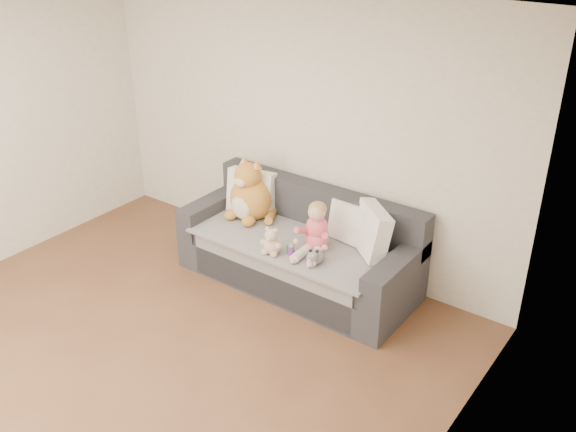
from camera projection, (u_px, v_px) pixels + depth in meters
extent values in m
plane|color=brown|center=(102.00, 386.00, 4.75)|extent=(5.00, 5.00, 0.00)
plane|color=white|center=(40.00, 26.00, 3.57)|extent=(5.00, 5.00, 0.00)
plane|color=beige|center=(298.00, 129.00, 5.96)|extent=(4.50, 0.00, 4.50)
plane|color=beige|center=(382.00, 367.00, 2.98)|extent=(0.00, 5.00, 5.00)
cube|color=#2B2B31|center=(298.00, 268.00, 5.95)|extent=(2.20, 0.90, 0.30)
cube|color=#2B2B31|center=(296.00, 248.00, 5.83)|extent=(1.90, 0.80, 0.15)
cube|color=#2B2B31|center=(320.00, 206.00, 5.98)|extent=(2.20, 0.20, 0.40)
cube|color=#2B2B31|center=(215.00, 211.00, 6.34)|extent=(0.20, 0.90, 0.30)
cube|color=#2B2B31|center=(396.00, 274.00, 5.29)|extent=(0.20, 0.90, 0.30)
cube|color=gray|center=(295.00, 240.00, 5.77)|extent=(1.85, 0.88, 0.02)
cube|color=gray|center=(268.00, 282.00, 5.60)|extent=(1.70, 0.02, 0.41)
cube|color=white|center=(251.00, 192.00, 6.18)|extent=(0.50, 0.29, 0.44)
cube|color=white|center=(350.00, 223.00, 5.68)|extent=(0.41, 0.22, 0.37)
cube|color=white|center=(372.00, 231.00, 5.47)|extent=(0.49, 0.45, 0.44)
ellipsoid|color=#EF547E|center=(316.00, 240.00, 5.59)|extent=(0.21, 0.18, 0.18)
ellipsoid|color=#EF547E|center=(317.00, 227.00, 5.54)|extent=(0.20, 0.17, 0.22)
ellipsoid|color=#DBAA8C|center=(317.00, 212.00, 5.46)|extent=(0.15, 0.15, 0.15)
ellipsoid|color=tan|center=(318.00, 209.00, 5.46)|extent=(0.16, 0.16, 0.12)
cylinder|color=#EF547E|center=(303.00, 231.00, 5.53)|extent=(0.08, 0.21, 0.14)
cylinder|color=#EF547E|center=(325.00, 235.00, 5.45)|extent=(0.15, 0.21, 0.14)
ellipsoid|color=#DBAA8C|center=(296.00, 241.00, 5.50)|extent=(0.05, 0.05, 0.05)
ellipsoid|color=#DBAA8C|center=(325.00, 248.00, 5.41)|extent=(0.05, 0.05, 0.05)
cylinder|color=#E5B2C6|center=(302.00, 253.00, 5.48)|extent=(0.10, 0.27, 0.09)
cylinder|color=#E5B2C6|center=(315.00, 256.00, 5.44)|extent=(0.17, 0.28, 0.09)
ellipsoid|color=#DBAA8C|center=(294.00, 260.00, 5.38)|extent=(0.06, 0.09, 0.04)
ellipsoid|color=#DBAA8C|center=(311.00, 264.00, 5.32)|extent=(0.06, 0.09, 0.04)
ellipsoid|color=gold|center=(251.00, 199.00, 6.09)|extent=(0.42, 0.36, 0.44)
ellipsoid|color=beige|center=(241.00, 207.00, 6.01)|extent=(0.22, 0.10, 0.24)
ellipsoid|color=gold|center=(248.00, 175.00, 5.96)|extent=(0.25, 0.25, 0.25)
ellipsoid|color=beige|center=(240.00, 182.00, 5.89)|extent=(0.12, 0.08, 0.09)
cone|color=gold|center=(244.00, 160.00, 5.97)|extent=(0.10, 0.10, 0.09)
cone|color=pink|center=(243.00, 161.00, 5.97)|extent=(0.06, 0.06, 0.05)
cone|color=gold|center=(257.00, 164.00, 5.89)|extent=(0.10, 0.10, 0.09)
cone|color=pink|center=(256.00, 165.00, 5.88)|extent=(0.06, 0.06, 0.05)
ellipsoid|color=gold|center=(231.00, 215.00, 6.10)|extent=(0.12, 0.14, 0.10)
ellipsoid|color=gold|center=(249.00, 221.00, 5.98)|extent=(0.12, 0.14, 0.10)
cylinder|color=gold|center=(271.00, 216.00, 6.09)|extent=(0.20, 0.28, 0.10)
ellipsoid|color=#C9A68B|center=(272.00, 246.00, 5.52)|extent=(0.16, 0.14, 0.16)
ellipsoid|color=#C9A68B|center=(271.00, 235.00, 5.46)|extent=(0.11, 0.11, 0.11)
ellipsoid|color=#C9A68B|center=(268.00, 229.00, 5.46)|extent=(0.04, 0.04, 0.04)
ellipsoid|color=#C9A68B|center=(276.00, 231.00, 5.43)|extent=(0.04, 0.04, 0.04)
ellipsoid|color=beige|center=(269.00, 239.00, 5.43)|extent=(0.04, 0.04, 0.04)
ellipsoid|color=#C9A68B|center=(263.00, 242.00, 5.52)|extent=(0.06, 0.06, 0.06)
ellipsoid|color=#C9A68B|center=(278.00, 246.00, 5.46)|extent=(0.06, 0.06, 0.06)
ellipsoid|color=#C9A68B|center=(265.00, 252.00, 5.52)|extent=(0.06, 0.06, 0.06)
ellipsoid|color=#C9A68B|center=(274.00, 254.00, 5.48)|extent=(0.06, 0.06, 0.06)
ellipsoid|color=white|center=(315.00, 257.00, 5.38)|extent=(0.14, 0.17, 0.12)
ellipsoid|color=white|center=(313.00, 256.00, 5.28)|extent=(0.08, 0.08, 0.08)
ellipsoid|color=black|center=(311.00, 251.00, 5.28)|extent=(0.03, 0.03, 0.03)
ellipsoid|color=black|center=(317.00, 252.00, 5.27)|extent=(0.03, 0.03, 0.03)
cylinder|color=#783592|center=(291.00, 250.00, 5.51)|extent=(0.06, 0.06, 0.08)
cone|color=green|center=(291.00, 245.00, 5.48)|extent=(0.06, 0.06, 0.03)
cylinder|color=green|center=(287.00, 248.00, 5.53)|extent=(0.01, 0.01, 0.06)
cylinder|color=green|center=(296.00, 251.00, 5.48)|extent=(0.01, 0.01, 0.06)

